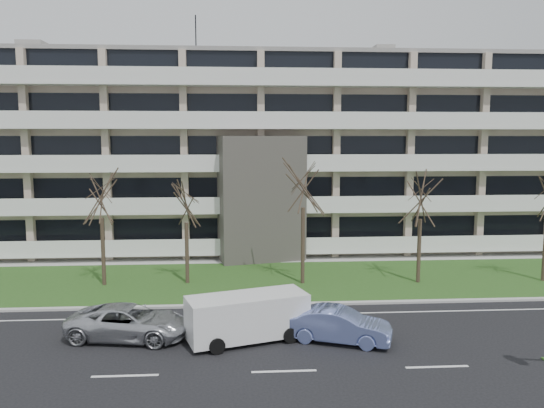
{
  "coord_description": "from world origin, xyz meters",
  "views": [
    {
      "loc": [
        -1.73,
        -19.24,
        8.9
      ],
      "look_at": [
        0.2,
        10.0,
        5.21
      ],
      "focal_mm": 35.0,
      "sensor_mm": 36.0,
      "label": 1
    }
  ],
  "objects": [
    {
      "name": "ground",
      "position": [
        0.0,
        0.0,
        0.0
      ],
      "size": [
        160.0,
        160.0,
        0.0
      ],
      "primitive_type": "plane",
      "color": "black",
      "rests_on": "ground"
    },
    {
      "name": "grass_verge",
      "position": [
        0.0,
        13.0,
        0.03
      ],
      "size": [
        90.0,
        10.0,
        0.06
      ],
      "primitive_type": "cube",
      "color": "#274D19",
      "rests_on": "ground"
    },
    {
      "name": "curb",
      "position": [
        0.0,
        8.0,
        0.06
      ],
      "size": [
        90.0,
        0.35,
        0.12
      ],
      "primitive_type": "cube",
      "color": "#B2B2AD",
      "rests_on": "ground"
    },
    {
      "name": "sidewalk",
      "position": [
        0.0,
        18.5,
        0.04
      ],
      "size": [
        90.0,
        2.0,
        0.08
      ],
      "primitive_type": "cube",
      "color": "#B2B2AD",
      "rests_on": "ground"
    },
    {
      "name": "lane_edge_line",
      "position": [
        0.0,
        6.5,
        0.01
      ],
      "size": [
        90.0,
        0.12,
        0.01
      ],
      "primitive_type": "cube",
      "color": "white",
      "rests_on": "ground"
    },
    {
      "name": "apartment_building",
      "position": [
        -0.01,
        25.32,
        7.61
      ],
      "size": [
        60.5,
        15.1,
        18.75
      ],
      "color": "tan",
      "rests_on": "ground"
    },
    {
      "name": "silver_pickup",
      "position": [
        -6.59,
        3.82,
        0.74
      ],
      "size": [
        5.69,
        3.33,
        1.49
      ],
      "primitive_type": "imported",
      "rotation": [
        0.0,
        0.0,
        1.4
      ],
      "color": "silver",
      "rests_on": "ground"
    },
    {
      "name": "blue_sedan",
      "position": [
        2.66,
        2.83,
        0.74
      ],
      "size": [
        4.78,
        3.02,
        1.49
      ],
      "primitive_type": "imported",
      "rotation": [
        0.0,
        0.0,
        1.22
      ],
      "color": "#7F92DD",
      "rests_on": "ground"
    },
    {
      "name": "white_van",
      "position": [
        -1.27,
        3.27,
        1.22
      ],
      "size": [
        5.59,
        3.42,
        2.04
      ],
      "rotation": [
        0.0,
        0.0,
        0.3
      ],
      "color": "white",
      "rests_on": "ground"
    },
    {
      "name": "tree_2",
      "position": [
        -9.79,
        12.49,
        5.73
      ],
      "size": [
        3.68,
        3.68,
        7.37
      ],
      "color": "#382B21",
      "rests_on": "ground"
    },
    {
      "name": "tree_3",
      "position": [
        -4.82,
        12.62,
        5.25
      ],
      "size": [
        3.38,
        3.38,
        6.76
      ],
      "color": "#382B21",
      "rests_on": "ground"
    },
    {
      "name": "tree_4",
      "position": [
        2.21,
        12.1,
        6.54
      ],
      "size": [
        4.2,
        4.2,
        8.41
      ],
      "color": "#382B21",
      "rests_on": "ground"
    },
    {
      "name": "tree_5",
      "position": [
        9.33,
        11.84,
        5.53
      ],
      "size": [
        3.56,
        3.56,
        7.11
      ],
      "color": "#382B21",
      "rests_on": "ground"
    }
  ]
}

